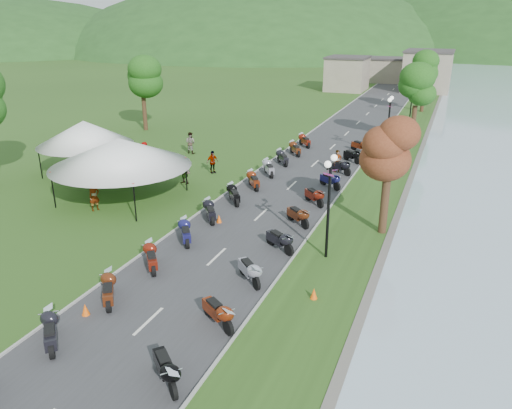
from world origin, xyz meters
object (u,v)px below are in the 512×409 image
(vendor_tent_main, at_px, (122,169))
(pedestrian_b, at_px, (191,153))
(pedestrian_a, at_px, (96,210))
(pedestrian_c, at_px, (88,187))

(vendor_tent_main, distance_m, pedestrian_b, 12.12)
(pedestrian_a, xyz_separation_m, pedestrian_c, (-3.47, 3.50, 0.00))
(pedestrian_a, relative_size, pedestrian_c, 1.05)
(pedestrian_a, bearing_deg, vendor_tent_main, 18.07)
(pedestrian_a, bearing_deg, pedestrian_b, 31.62)
(vendor_tent_main, xyz_separation_m, pedestrian_b, (-1.62, 11.84, -2.00))
(vendor_tent_main, bearing_deg, pedestrian_b, 97.78)
(pedestrian_b, distance_m, pedestrian_c, 10.98)
(pedestrian_c, bearing_deg, vendor_tent_main, 20.85)
(pedestrian_c, bearing_deg, pedestrian_a, -8.56)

